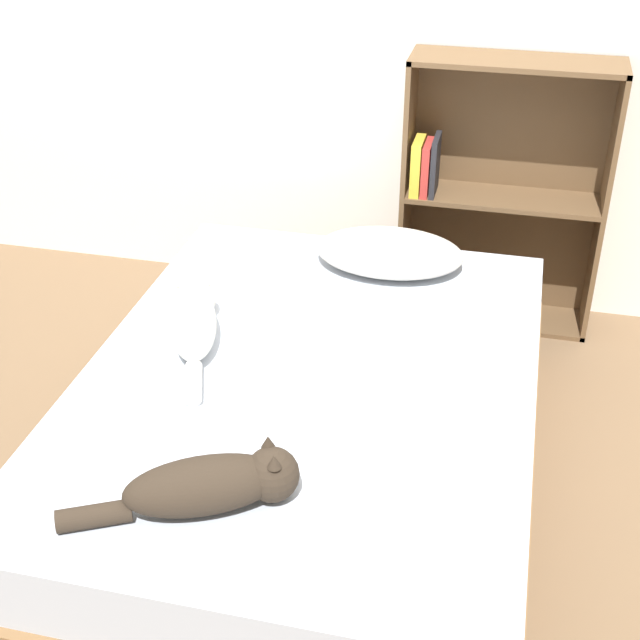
% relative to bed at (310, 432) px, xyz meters
% --- Properties ---
extents(ground_plane, '(8.00, 8.00, 0.00)m').
position_rel_bed_xyz_m(ground_plane, '(0.00, 0.00, -0.22)').
color(ground_plane, brown).
extents(wall_back, '(8.00, 0.06, 2.50)m').
position_rel_bed_xyz_m(wall_back, '(0.00, 1.41, 1.03)').
color(wall_back, white).
rests_on(wall_back, ground_plane).
extents(bed, '(1.39, 1.91, 0.45)m').
position_rel_bed_xyz_m(bed, '(0.00, 0.00, 0.00)').
color(bed, brown).
rests_on(bed, ground_plane).
extents(pillow, '(0.54, 0.37, 0.11)m').
position_rel_bed_xyz_m(pillow, '(0.12, 0.74, 0.29)').
color(pillow, beige).
rests_on(pillow, bed).
extents(cat_light, '(0.27, 0.55, 0.16)m').
position_rel_bed_xyz_m(cat_light, '(-0.40, 0.11, 0.30)').
color(cat_light, white).
rests_on(cat_light, bed).
extents(cat_dark, '(0.55, 0.35, 0.16)m').
position_rel_bed_xyz_m(cat_dark, '(-0.08, -0.61, 0.30)').
color(cat_dark, '#33281E').
rests_on(cat_dark, bed).
extents(bookshelf, '(0.80, 0.26, 1.11)m').
position_rel_bed_xyz_m(bookshelf, '(0.47, 1.28, 0.34)').
color(bookshelf, brown).
rests_on(bookshelf, ground_plane).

